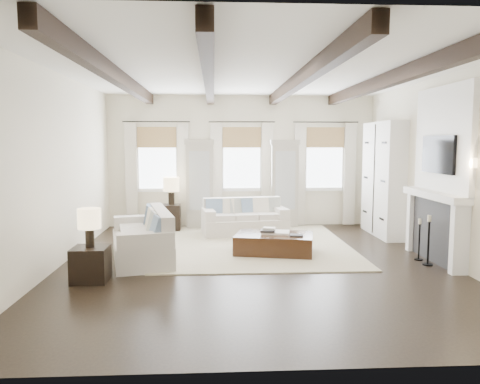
{
  "coord_description": "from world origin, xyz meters",
  "views": [
    {
      "loc": [
        -0.68,
        -7.74,
        2.04
      ],
      "look_at": [
        -0.21,
        0.75,
        1.15
      ],
      "focal_mm": 35.0,
      "sensor_mm": 36.0,
      "label": 1
    }
  ],
  "objects": [
    {
      "name": "lamp_back",
      "position": [
        -1.67,
        3.11,
        1.05
      ],
      "size": [
        0.37,
        0.37,
        0.64
      ],
      "color": "black",
      "rests_on": "side_table_back"
    },
    {
      "name": "book_lower",
      "position": [
        0.3,
        0.7,
        0.43
      ],
      "size": [
        0.3,
        0.25,
        0.04
      ],
      "primitive_type": "cube",
      "rotation": [
        0.0,
        0.0,
        -0.22
      ],
      "color": "#262628",
      "rests_on": "tray"
    },
    {
      "name": "candlestick_near",
      "position": [
        2.9,
        -0.25,
        0.35
      ],
      "size": [
        0.17,
        0.17,
        0.85
      ],
      "color": "black",
      "rests_on": "ground"
    },
    {
      "name": "side_table_back",
      "position": [
        -1.67,
        3.11,
        0.31
      ],
      "size": [
        0.41,
        0.41,
        0.62
      ],
      "primitive_type": "cube",
      "color": "black",
      "rests_on": "ground"
    },
    {
      "name": "lamp_front",
      "position": [
        -2.51,
        -0.86,
        0.91
      ],
      "size": [
        0.34,
        0.34,
        0.58
      ],
      "color": "black",
      "rests_on": "side_table_front"
    },
    {
      "name": "ground",
      "position": [
        0.0,
        0.0,
        0.0
      ],
      "size": [
        7.5,
        7.5,
        0.0
      ],
      "primitive_type": "plane",
      "color": "black",
      "rests_on": "ground"
    },
    {
      "name": "ottoman",
      "position": [
        0.43,
        0.71,
        0.18
      ],
      "size": [
        1.56,
        1.17,
        0.37
      ],
      "primitive_type": "cube",
      "rotation": [
        0.0,
        0.0,
        -0.22
      ],
      "color": "black",
      "rests_on": "ground"
    },
    {
      "name": "book_loose",
      "position": [
        0.8,
        0.49,
        0.38
      ],
      "size": [
        0.27,
        0.23,
        0.03
      ],
      "primitive_type": "cube",
      "rotation": [
        0.0,
        0.0,
        -0.22
      ],
      "color": "#262628",
      "rests_on": "ottoman"
    },
    {
      "name": "sofa_left",
      "position": [
        -1.9,
        0.43,
        0.35
      ],
      "size": [
        1.36,
        2.2,
        0.88
      ],
      "color": "silver",
      "rests_on": "ground"
    },
    {
      "name": "room_shell",
      "position": [
        0.75,
        0.9,
        1.89
      ],
      "size": [
        6.54,
        7.54,
        3.22
      ],
      "color": "#F2E8CD",
      "rests_on": "ground"
    },
    {
      "name": "candlestick_far",
      "position": [
        2.9,
        0.1,
        0.3
      ],
      "size": [
        0.15,
        0.15,
        0.73
      ],
      "color": "black",
      "rests_on": "ground"
    },
    {
      "name": "tray",
      "position": [
        0.46,
        0.77,
        0.39
      ],
      "size": [
        0.57,
        0.48,
        0.04
      ],
      "primitive_type": "cube",
      "rotation": [
        0.0,
        0.0,
        -0.22
      ],
      "color": "white",
      "rests_on": "ottoman"
    },
    {
      "name": "book_upper",
      "position": [
        0.34,
        0.78,
        0.46
      ],
      "size": [
        0.25,
        0.21,
        0.03
      ],
      "primitive_type": "cube",
      "rotation": [
        0.0,
        0.0,
        -0.22
      ],
      "color": "beige",
      "rests_on": "book_lower"
    },
    {
      "name": "area_rug",
      "position": [
        0.11,
        1.45,
        0.01
      ],
      "size": [
        3.73,
        4.17,
        0.02
      ],
      "primitive_type": "cube",
      "color": "#BCB395",
      "rests_on": "ground"
    },
    {
      "name": "sofa_back",
      "position": [
        -0.0,
        2.64,
        0.33
      ],
      "size": [
        1.97,
        1.09,
        0.8
      ],
      "color": "silver",
      "rests_on": "ground"
    },
    {
      "name": "side_table_front",
      "position": [
        -2.51,
        -0.86,
        0.26
      ],
      "size": [
        0.51,
        0.51,
        0.51
      ],
      "primitive_type": "cube",
      "color": "black",
      "rests_on": "ground"
    }
  ]
}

